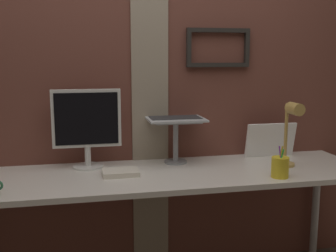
{
  "coord_description": "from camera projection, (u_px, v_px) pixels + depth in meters",
  "views": [
    {
      "loc": [
        -0.34,
        -2.14,
        1.4
      ],
      "look_at": [
        0.14,
        0.17,
        1.0
      ],
      "focal_mm": 43.83,
      "sensor_mm": 36.0,
      "label": 1
    }
  ],
  "objects": [
    {
      "name": "laptop_stand",
      "position": [
        176.0,
        134.0,
        2.51
      ],
      "size": [
        0.28,
        0.22,
        0.27
      ],
      "color": "gray",
      "rests_on": "desk"
    },
    {
      "name": "desk",
      "position": [
        172.0,
        183.0,
        2.35
      ],
      "size": [
        2.3,
        0.64,
        0.75
      ],
      "color": "silver",
      "rests_on": "ground_plane"
    },
    {
      "name": "laptop",
      "position": [
        173.0,
        109.0,
        2.56
      ],
      "size": [
        0.35,
        0.3,
        0.23
      ],
      "color": "#ADB2B7",
      "rests_on": "laptop_stand"
    },
    {
      "name": "desk_lamp",
      "position": [
        291.0,
        127.0,
        2.39
      ],
      "size": [
        0.12,
        0.2,
        0.39
      ],
      "color": "tan",
      "rests_on": "desk"
    },
    {
      "name": "pen_cup",
      "position": [
        280.0,
        167.0,
        2.23
      ],
      "size": [
        0.09,
        0.09,
        0.18
      ],
      "color": "yellow",
      "rests_on": "desk"
    },
    {
      "name": "paper_clutter_stack",
      "position": [
        121.0,
        173.0,
        2.28
      ],
      "size": [
        0.2,
        0.14,
        0.03
      ],
      "primitive_type": "cube",
      "rotation": [
        0.0,
        0.0,
        -0.0
      ],
      "color": "silver",
      "rests_on": "desk"
    },
    {
      "name": "monitor",
      "position": [
        87.0,
        123.0,
        2.39
      ],
      "size": [
        0.4,
        0.18,
        0.46
      ],
      "color": "silver",
      "rests_on": "desk"
    },
    {
      "name": "brick_wall_back",
      "position": [
        137.0,
        76.0,
        2.59
      ],
      "size": [
        3.33,
        0.15,
        2.55
      ],
      "color": "brown",
      "rests_on": "ground_plane"
    },
    {
      "name": "whiteboard_panel",
      "position": [
        271.0,
        140.0,
        2.68
      ],
      "size": [
        0.34,
        0.06,
        0.23
      ],
      "primitive_type": "cube",
      "rotation": [
        0.2,
        0.0,
        0.0
      ],
      "color": "white",
      "rests_on": "desk"
    }
  ]
}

